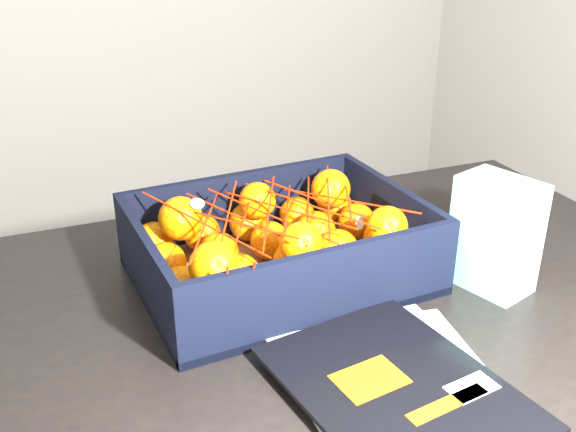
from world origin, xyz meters
name	(u,v)px	position (x,y,z in m)	size (l,w,h in m)	color
table	(308,379)	(0.20, 0.02, 0.65)	(1.25, 0.88, 0.75)	black
magazine_stack	(401,390)	(0.23, -0.16, 0.76)	(0.26, 0.32, 0.02)	#B6B7B2
produce_crate	(279,256)	(0.22, 0.14, 0.78)	(0.39, 0.29, 0.11)	#8D5D41
clementine_heap	(280,245)	(0.22, 0.13, 0.80)	(0.37, 0.27, 0.11)	orange
mesh_net	(277,215)	(0.21, 0.13, 0.85)	(0.32, 0.26, 0.09)	red
retail_carton	(495,234)	(0.47, -0.01, 0.83)	(0.07, 0.11, 0.16)	white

